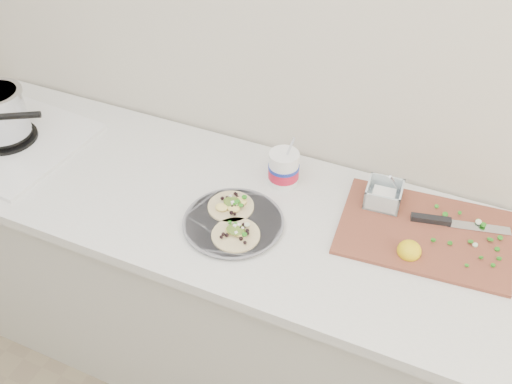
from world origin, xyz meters
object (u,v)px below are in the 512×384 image
at_px(stove, 3,123).
at_px(tub, 284,166).
at_px(taco_plate, 233,220).
at_px(cutboard, 422,226).

relative_size(stove, tub, 2.43).
bearing_deg(tub, stove, -169.05).
relative_size(taco_plate, cutboard, 0.59).
xyz_separation_m(taco_plate, cutboard, (0.52, 0.20, 0.00)).
bearing_deg(cutboard, taco_plate, -163.27).
relative_size(taco_plate, tub, 1.37).
distance_m(tub, cutboard, 0.46).
distance_m(stove, cutboard, 1.44).
height_order(stove, cutboard, stove).
xyz_separation_m(taco_plate, tub, (0.07, 0.24, 0.05)).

